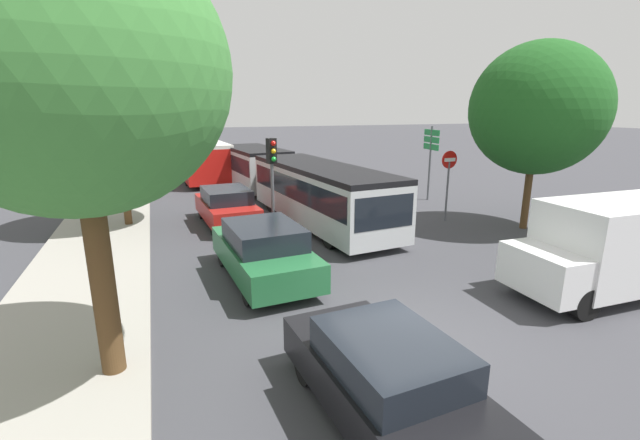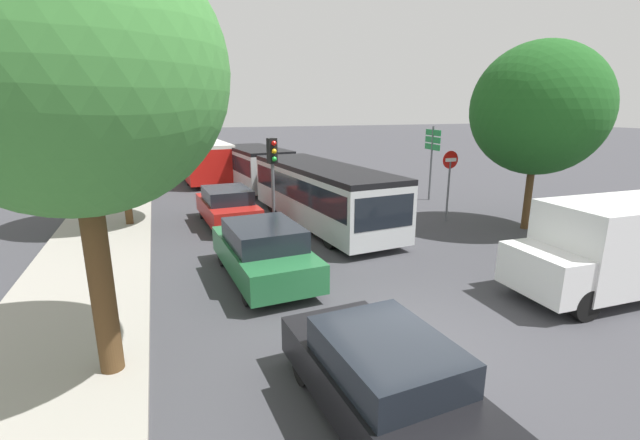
{
  "view_description": "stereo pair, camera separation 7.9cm",
  "coord_description": "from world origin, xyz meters",
  "px_view_note": "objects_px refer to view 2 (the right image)",
  "views": [
    {
      "loc": [
        -4.26,
        -6.16,
        4.43
      ],
      "look_at": [
        0.2,
        5.34,
        1.2
      ],
      "focal_mm": 24.0,
      "sensor_mm": 36.0,
      "label": 1
    },
    {
      "loc": [
        -4.18,
        -6.19,
        4.43
      ],
      "look_at": [
        0.2,
        5.34,
        1.2
      ],
      "focal_mm": 24.0,
      "sensor_mm": 36.0,
      "label": 2
    }
  ],
  "objects_px": {
    "tree_left_far": "(130,89)",
    "tree_left_near": "(72,73)",
    "white_van": "(618,245)",
    "tree_left_mid": "(114,111)",
    "traffic_light": "(273,164)",
    "queued_car_black": "(383,379)",
    "city_bus_rear": "(198,155)",
    "direction_sign_post": "(432,148)",
    "tree_right_near": "(537,112)",
    "articulated_bus": "(289,178)",
    "queued_car_green": "(263,251)",
    "no_entry_sign": "(449,175)",
    "queued_car_red": "(227,206)"
  },
  "relations": [
    {
      "from": "tree_left_far",
      "to": "tree_left_near",
      "type": "bearing_deg",
      "value": -89.72
    },
    {
      "from": "white_van",
      "to": "tree_left_far",
      "type": "xyz_separation_m",
      "value": [
        -11.3,
        21.8,
        4.28
      ]
    },
    {
      "from": "tree_left_near",
      "to": "tree_left_mid",
      "type": "distance_m",
      "value": 10.29
    },
    {
      "from": "traffic_light",
      "to": "tree_left_near",
      "type": "relative_size",
      "value": 0.48
    },
    {
      "from": "queued_car_black",
      "to": "tree_left_far",
      "type": "relative_size",
      "value": 0.49
    },
    {
      "from": "city_bus_rear",
      "to": "direction_sign_post",
      "type": "height_order",
      "value": "direction_sign_post"
    },
    {
      "from": "tree_left_near",
      "to": "tree_right_near",
      "type": "distance_m",
      "value": 14.55
    },
    {
      "from": "articulated_bus",
      "to": "direction_sign_post",
      "type": "height_order",
      "value": "direction_sign_post"
    },
    {
      "from": "traffic_light",
      "to": "direction_sign_post",
      "type": "height_order",
      "value": "direction_sign_post"
    },
    {
      "from": "queued_car_black",
      "to": "white_van",
      "type": "height_order",
      "value": "white_van"
    },
    {
      "from": "white_van",
      "to": "direction_sign_post",
      "type": "bearing_deg",
      "value": -100.0
    },
    {
      "from": "articulated_bus",
      "to": "queued_car_green",
      "type": "height_order",
      "value": "articulated_bus"
    },
    {
      "from": "tree_left_far",
      "to": "tree_right_near",
      "type": "xyz_separation_m",
      "value": [
        13.88,
        -16.52,
        -1.23
      ]
    },
    {
      "from": "no_entry_sign",
      "to": "tree_left_mid",
      "type": "distance_m",
      "value": 12.84
    },
    {
      "from": "queued_car_black",
      "to": "queued_car_green",
      "type": "relative_size",
      "value": 0.9
    },
    {
      "from": "queued_car_green",
      "to": "tree_left_mid",
      "type": "distance_m",
      "value": 8.64
    },
    {
      "from": "tree_left_mid",
      "to": "tree_left_near",
      "type": "bearing_deg",
      "value": -88.47
    },
    {
      "from": "queued_car_red",
      "to": "traffic_light",
      "type": "relative_size",
      "value": 1.26
    },
    {
      "from": "queued_car_black",
      "to": "no_entry_sign",
      "type": "height_order",
      "value": "no_entry_sign"
    },
    {
      "from": "city_bus_rear",
      "to": "tree_left_near",
      "type": "relative_size",
      "value": 1.64
    },
    {
      "from": "traffic_light",
      "to": "direction_sign_post",
      "type": "bearing_deg",
      "value": 92.02
    },
    {
      "from": "queued_car_black",
      "to": "tree_right_near",
      "type": "distance_m",
      "value": 12.87
    },
    {
      "from": "queued_car_red",
      "to": "tree_right_near",
      "type": "relative_size",
      "value": 0.63
    },
    {
      "from": "articulated_bus",
      "to": "queued_car_green",
      "type": "distance_m",
      "value": 8.64
    },
    {
      "from": "queued_car_red",
      "to": "no_entry_sign",
      "type": "distance_m",
      "value": 8.85
    },
    {
      "from": "white_van",
      "to": "tree_right_near",
      "type": "bearing_deg",
      "value": -114.0
    },
    {
      "from": "queued_car_green",
      "to": "tree_left_mid",
      "type": "bearing_deg",
      "value": 24.97
    },
    {
      "from": "traffic_light",
      "to": "tree_left_near",
      "type": "bearing_deg",
      "value": -46.77
    },
    {
      "from": "white_van",
      "to": "traffic_light",
      "type": "bearing_deg",
      "value": -51.35
    },
    {
      "from": "direction_sign_post",
      "to": "tree_left_far",
      "type": "height_order",
      "value": "tree_left_far"
    },
    {
      "from": "traffic_light",
      "to": "tree_left_far",
      "type": "bearing_deg",
      "value": -174.01
    },
    {
      "from": "queued_car_red",
      "to": "tree_left_near",
      "type": "xyz_separation_m",
      "value": [
        -3.42,
        -9.25,
        4.19
      ]
    },
    {
      "from": "queued_car_black",
      "to": "city_bus_rear",
      "type": "bearing_deg",
      "value": -2.73
    },
    {
      "from": "city_bus_rear",
      "to": "direction_sign_post",
      "type": "relative_size",
      "value": 3.2
    },
    {
      "from": "no_entry_sign",
      "to": "tree_left_mid",
      "type": "xyz_separation_m",
      "value": [
        -12.09,
        3.58,
        2.45
      ]
    },
    {
      "from": "articulated_bus",
      "to": "queued_car_red",
      "type": "height_order",
      "value": "articulated_bus"
    },
    {
      "from": "queued_car_green",
      "to": "white_van",
      "type": "relative_size",
      "value": 0.89
    },
    {
      "from": "city_bus_rear",
      "to": "no_entry_sign",
      "type": "relative_size",
      "value": 4.08
    },
    {
      "from": "city_bus_rear",
      "to": "no_entry_sign",
      "type": "xyz_separation_m",
      "value": [
        8.21,
        -15.68,
        0.46
      ]
    },
    {
      "from": "direction_sign_post",
      "to": "tree_left_far",
      "type": "distance_m",
      "value": 17.64
    },
    {
      "from": "queued_car_red",
      "to": "traffic_light",
      "type": "xyz_separation_m",
      "value": [
        1.5,
        -1.44,
        1.76
      ]
    },
    {
      "from": "city_bus_rear",
      "to": "white_van",
      "type": "xyz_separation_m",
      "value": [
        7.59,
        -23.02,
        -0.18
      ]
    },
    {
      "from": "no_entry_sign",
      "to": "tree_right_near",
      "type": "height_order",
      "value": "tree_right_near"
    },
    {
      "from": "queued_car_red",
      "to": "tree_left_near",
      "type": "distance_m",
      "value": 10.71
    },
    {
      "from": "traffic_light",
      "to": "tree_left_near",
      "type": "distance_m",
      "value": 9.55
    },
    {
      "from": "articulated_bus",
      "to": "tree_left_mid",
      "type": "bearing_deg",
      "value": -85.73
    },
    {
      "from": "white_van",
      "to": "tree_left_near",
      "type": "bearing_deg",
      "value": -1.26
    },
    {
      "from": "direction_sign_post",
      "to": "articulated_bus",
      "type": "bearing_deg",
      "value": -0.84
    },
    {
      "from": "queued_car_green",
      "to": "white_van",
      "type": "bearing_deg",
      "value": -120.09
    },
    {
      "from": "articulated_bus",
      "to": "tree_right_near",
      "type": "relative_size",
      "value": 2.35
    }
  ]
}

